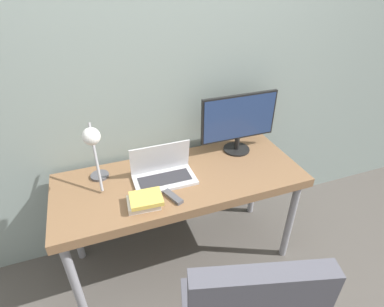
{
  "coord_description": "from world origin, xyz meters",
  "views": [
    {
      "loc": [
        -0.46,
        -1.14,
        1.89
      ],
      "look_at": [
        0.06,
        0.28,
        0.93
      ],
      "focal_mm": 28.0,
      "sensor_mm": 36.0,
      "label": 1
    }
  ],
  "objects_px": {
    "monitor": "(239,121)",
    "book_stack": "(145,201)",
    "laptop": "(163,172)",
    "desk_lamp": "(93,146)"
  },
  "relations": [
    {
      "from": "monitor",
      "to": "book_stack",
      "type": "xyz_separation_m",
      "value": [
        -0.75,
        -0.35,
        -0.2
      ]
    },
    {
      "from": "laptop",
      "to": "book_stack",
      "type": "xyz_separation_m",
      "value": [
        -0.16,
        -0.2,
        -0.02
      ]
    },
    {
      "from": "laptop",
      "to": "monitor",
      "type": "distance_m",
      "value": 0.64
    },
    {
      "from": "laptop",
      "to": "desk_lamp",
      "type": "distance_m",
      "value": 0.45
    },
    {
      "from": "book_stack",
      "to": "monitor",
      "type": "bearing_deg",
      "value": 25.25
    },
    {
      "from": "monitor",
      "to": "desk_lamp",
      "type": "bearing_deg",
      "value": -172.4
    },
    {
      "from": "monitor",
      "to": "book_stack",
      "type": "height_order",
      "value": "monitor"
    },
    {
      "from": "laptop",
      "to": "book_stack",
      "type": "height_order",
      "value": "laptop"
    },
    {
      "from": "desk_lamp",
      "to": "book_stack",
      "type": "bearing_deg",
      "value": -46.97
    },
    {
      "from": "laptop",
      "to": "book_stack",
      "type": "relative_size",
      "value": 1.86
    }
  ]
}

